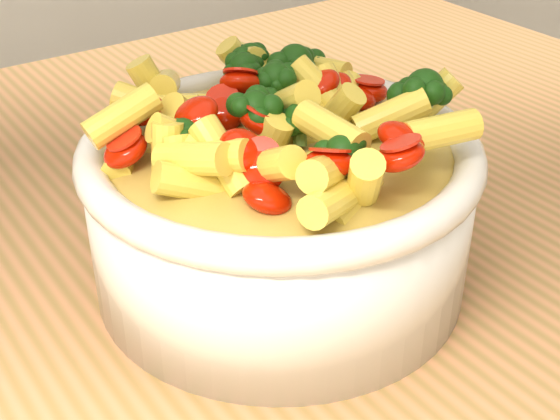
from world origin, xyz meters
TOP-DOWN VIEW (x-y plane):
  - table at (0.00, 0.00)m, footprint 1.20×0.80m
  - serving_bowl at (0.08, -0.06)m, footprint 0.23×0.23m
  - pasta_salad at (0.08, -0.06)m, footprint 0.19×0.19m

SIDE VIEW (x-z plane):
  - table at x=0.00m, z-range 0.35..1.25m
  - serving_bowl at x=0.08m, z-range 0.90..1.00m
  - pasta_salad at x=0.08m, z-range 0.99..1.03m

